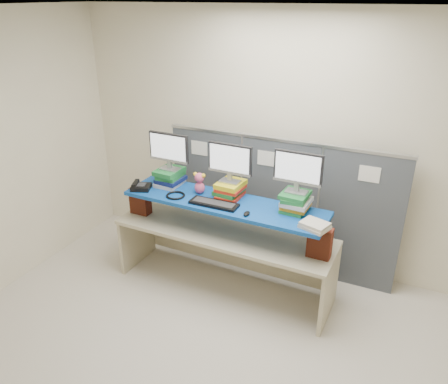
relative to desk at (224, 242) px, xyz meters
The scene contains 18 objects.
room 1.47m from the desk, 72.33° to the right, with size 5.00×4.00×2.80m.
cubicle_partition 0.76m from the desk, 60.04° to the left, with size 2.60×0.06×1.53m.
desk is the anchor object (origin of this frame).
brick_pier_left 1.03m from the desk, behind, with size 0.21×0.12×0.29m, color maroon.
brick_pier_right 1.03m from the desk, ahead, with size 0.21×0.12×0.29m, color maroon.
blue_board 0.45m from the desk, 104.04° to the left, with size 2.06×0.51×0.04m, color navy.
book_stack_left 0.90m from the desk, 169.07° to the left, with size 0.28×0.32×0.17m.
book_stack_center 0.56m from the desk, 85.10° to the left, with size 0.28×0.31×0.16m.
book_stack_right 0.90m from the desk, ahead, with size 0.28×0.32×0.19m.
monitor_left 1.12m from the desk, 168.88° to the left, with size 0.45×0.13×0.39m.
monitor_center 0.86m from the desk, 85.76° to the left, with size 0.45×0.13×0.39m.
monitor_right 1.12m from the desk, ahead, with size 0.45×0.13×0.39m.
keyboard 0.50m from the desk, 114.58° to the right, with size 0.48×0.16×0.03m.
mouse 0.60m from the desk, 29.59° to the right, with size 0.05×0.10×0.03m, color black.
desk_phone 1.05m from the desk, behind, with size 0.24×0.23×0.08m.
headset 0.69m from the desk, 168.38° to the right, with size 0.19×0.19×0.02m, color black.
plush_toy 0.66m from the desk, 167.86° to the left, with size 0.13×0.10×0.23m.
binder_stack 1.08m from the desk, ahead, with size 0.28×0.25×0.06m.
Camera 1 is at (1.26, -2.37, 2.89)m, focal length 35.00 mm.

